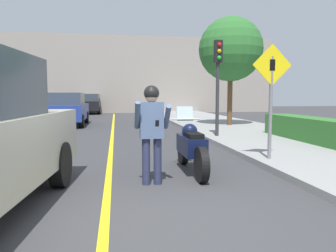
# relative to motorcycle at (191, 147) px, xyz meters

# --- Properties ---
(ground_plane) EXTENTS (80.00, 80.00, 0.00)m
(ground_plane) POSITION_rel_motorcycle_xyz_m (-1.04, -2.54, -0.51)
(ground_plane) COLOR #38383A
(sidewalk_curb) EXTENTS (4.40, 44.00, 0.13)m
(sidewalk_curb) POSITION_rel_motorcycle_xyz_m (3.76, 1.46, -0.44)
(sidewalk_curb) COLOR gray
(sidewalk_curb) RESTS_ON ground
(road_center_line) EXTENTS (0.12, 36.00, 0.01)m
(road_center_line) POSITION_rel_motorcycle_xyz_m (-1.64, 3.46, -0.51)
(road_center_line) COLOR yellow
(road_center_line) RESTS_ON ground
(building_backdrop) EXTENTS (28.00, 1.20, 6.81)m
(building_backdrop) POSITION_rel_motorcycle_xyz_m (-1.04, 23.46, 2.89)
(building_backdrop) COLOR gray
(building_backdrop) RESTS_ON ground
(motorcycle) EXTENTS (0.62, 2.26, 1.31)m
(motorcycle) POSITION_rel_motorcycle_xyz_m (0.00, 0.00, 0.00)
(motorcycle) COLOR black
(motorcycle) RESTS_ON ground
(person_biker) EXTENTS (0.59, 0.47, 1.72)m
(person_biker) POSITION_rel_motorcycle_xyz_m (-0.88, -0.81, 0.54)
(person_biker) COLOR #282D4C
(person_biker) RESTS_ON ground
(crossing_sign) EXTENTS (0.91, 0.08, 2.53)m
(crossing_sign) POSITION_rel_motorcycle_xyz_m (1.90, 0.43, 1.14)
(crossing_sign) COLOR slate
(crossing_sign) RESTS_ON sidewalk_curb
(traffic_light) EXTENTS (0.26, 0.30, 3.30)m
(traffic_light) POSITION_rel_motorcycle_xyz_m (2.01, 4.63, 1.93)
(traffic_light) COLOR #2D2D30
(traffic_light) RESTS_ON sidewalk_curb
(hedge_row) EXTENTS (0.90, 4.59, 0.72)m
(hedge_row) POSITION_rel_motorcycle_xyz_m (4.56, 3.00, -0.02)
(hedge_row) COLOR #33702D
(hedge_row) RESTS_ON sidewalk_curb
(street_tree) EXTENTS (3.02, 3.02, 5.10)m
(street_tree) POSITION_rel_motorcycle_xyz_m (3.92, 8.70, 3.20)
(street_tree) COLOR brown
(street_tree) RESTS_ON sidewalk_curb
(parked_car_blue) EXTENTS (1.88, 4.20, 1.68)m
(parked_car_blue) POSITION_rel_motorcycle_xyz_m (-3.95, 11.00, 0.35)
(parked_car_blue) COLOR black
(parked_car_blue) RESTS_ON ground
(parked_car_grey) EXTENTS (1.88, 4.20, 1.68)m
(parked_car_grey) POSITION_rel_motorcycle_xyz_m (-4.83, 16.73, 0.35)
(parked_car_grey) COLOR black
(parked_car_grey) RESTS_ON ground
(parked_car_black) EXTENTS (1.88, 4.20, 1.68)m
(parked_car_black) POSITION_rel_motorcycle_xyz_m (-3.70, 22.15, 0.35)
(parked_car_black) COLOR black
(parked_car_black) RESTS_ON ground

